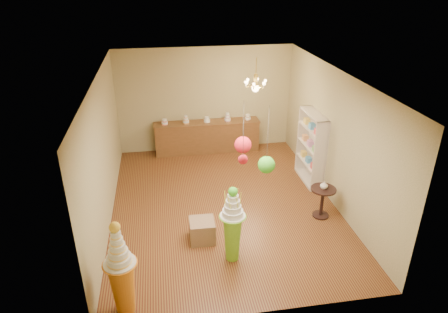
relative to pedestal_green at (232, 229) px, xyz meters
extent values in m
plane|color=#5C3319|center=(0.14, 1.89, -0.66)|extent=(6.50, 6.50, 0.00)
plane|color=white|center=(0.14, 1.89, 2.34)|extent=(6.50, 6.50, 0.00)
cube|color=tan|center=(0.14, 5.14, 0.84)|extent=(5.00, 0.04, 3.00)
cube|color=tan|center=(0.14, -1.36, 0.84)|extent=(5.00, 0.04, 3.00)
cube|color=tan|center=(-2.36, 1.89, 0.84)|extent=(0.04, 6.50, 3.00)
cube|color=tan|center=(2.64, 1.89, 0.84)|extent=(0.04, 6.50, 3.00)
cone|color=#71BC29|center=(0.00, 0.00, -0.20)|extent=(0.36, 0.36, 0.93)
cylinder|color=white|center=(0.00, 0.00, 0.28)|extent=(0.49, 0.49, 0.03)
cylinder|color=white|center=(0.00, 0.00, 0.35)|extent=(0.40, 0.40, 0.10)
cylinder|color=white|center=(0.00, 0.00, 0.45)|extent=(0.33, 0.33, 0.10)
cylinder|color=white|center=(0.00, 0.00, 0.55)|extent=(0.27, 0.27, 0.10)
cylinder|color=white|center=(0.00, 0.00, 0.65)|extent=(0.22, 0.22, 0.10)
sphere|color=green|center=(0.00, 0.00, 0.78)|extent=(0.17, 0.17, 0.17)
cone|color=orange|center=(-1.90, -0.96, -0.20)|extent=(0.52, 0.52, 0.93)
cylinder|color=white|center=(-1.90, -0.96, 0.28)|extent=(0.63, 0.63, 0.03)
cylinder|color=white|center=(-1.90, -0.96, 0.36)|extent=(0.47, 0.47, 0.11)
cylinder|color=white|center=(-1.90, -0.96, 0.47)|extent=(0.38, 0.38, 0.11)
cylinder|color=white|center=(-1.90, -0.96, 0.58)|extent=(0.30, 0.30, 0.11)
cylinder|color=white|center=(-1.90, -0.96, 0.69)|extent=(0.24, 0.24, 0.11)
cylinder|color=white|center=(-1.90, -0.96, 0.81)|extent=(0.19, 0.19, 0.11)
sphere|color=gold|center=(-1.90, -0.96, 0.93)|extent=(0.16, 0.16, 0.16)
cube|color=#816246|center=(-0.49, 0.64, -0.44)|extent=(0.50, 0.50, 0.44)
cube|color=brown|center=(0.14, 4.86, -0.21)|extent=(3.00, 0.50, 0.90)
cube|color=brown|center=(0.14, 4.86, 0.24)|extent=(3.04, 0.54, 0.03)
cylinder|color=white|center=(-1.06, 4.86, 0.34)|extent=(0.18, 0.18, 0.16)
cylinder|color=white|center=(-0.46, 4.86, 0.38)|extent=(0.18, 0.18, 0.24)
cylinder|color=white|center=(0.14, 4.86, 0.34)|extent=(0.18, 0.18, 0.16)
cylinder|color=white|center=(0.74, 4.86, 0.38)|extent=(0.18, 0.18, 0.24)
cylinder|color=white|center=(1.34, 4.86, 0.34)|extent=(0.18, 0.18, 0.16)
cube|color=beige|center=(2.62, 2.69, 0.24)|extent=(0.04, 1.20, 1.80)
cube|color=beige|center=(2.46, 2.69, -0.16)|extent=(0.30, 1.14, 0.03)
cube|color=beige|center=(2.46, 2.69, 0.29)|extent=(0.30, 1.14, 0.03)
cube|color=beige|center=(2.46, 2.69, 0.74)|extent=(0.30, 1.14, 0.03)
cylinder|color=black|center=(2.17, 1.07, -0.65)|extent=(0.38, 0.38, 0.04)
cylinder|color=black|center=(2.17, 1.07, -0.33)|extent=(0.08, 0.08, 0.67)
cylinder|color=black|center=(2.17, 1.07, 0.01)|extent=(0.57, 0.57, 0.04)
imported|color=beige|center=(2.17, 1.07, 0.11)|extent=(0.17, 0.17, 0.17)
cylinder|color=#3A332A|center=(0.21, 0.23, 1.94)|extent=(0.01, 0.01, 0.79)
sphere|color=#AF1822|center=(0.21, 0.23, 1.55)|extent=(0.29, 0.29, 0.29)
cylinder|color=#3A332A|center=(0.55, -0.07, 1.81)|extent=(0.01, 0.01, 1.05)
sphere|color=green|center=(0.55, -0.07, 1.29)|extent=(0.29, 0.29, 0.29)
cylinder|color=#3A332A|center=(0.04, -0.56, 2.00)|extent=(0.01, 0.01, 0.67)
sphere|color=#AF1822|center=(0.04, -0.56, 1.66)|extent=(0.15, 0.15, 0.15)
cylinder|color=#EFCC54|center=(1.20, 3.48, 2.09)|extent=(0.02, 0.02, 0.50)
cylinder|color=#EFCC54|center=(1.20, 3.48, 1.79)|extent=(0.10, 0.10, 0.30)
sphere|color=#E0B07B|center=(1.20, 3.48, 1.59)|extent=(0.18, 0.18, 0.18)
camera|label=1|loc=(-1.12, -5.85, 4.29)|focal=32.00mm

